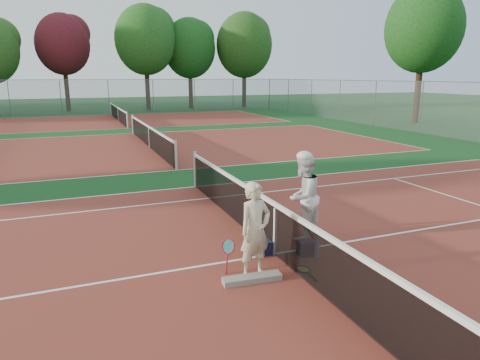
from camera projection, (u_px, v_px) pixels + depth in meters
name	position (u px, v px, depth m)	size (l,w,h in m)	color
ground	(275.00, 254.00, 8.15)	(130.00, 130.00, 0.00)	#0F3A15
court_main	(275.00, 254.00, 8.15)	(23.77, 10.97, 0.01)	maroon
court_far_a	(150.00, 147.00, 20.35)	(23.77, 10.97, 0.01)	maroon
court_far_b	(118.00, 121.00, 32.54)	(23.77, 10.97, 0.01)	maroon
net_main	(275.00, 229.00, 8.03)	(0.10, 10.98, 1.02)	black
net_far_a	(149.00, 137.00, 20.23)	(0.10, 10.98, 1.02)	black
net_far_b	(118.00, 114.00, 32.42)	(0.10, 10.98, 1.02)	black
fence_back	(109.00, 97.00, 38.51)	(32.00, 0.06, 3.00)	slate
player_a	(255.00, 230.00, 7.08)	(0.60, 0.39, 1.64)	beige
player_b	(303.00, 197.00, 8.78)	(0.86, 0.67, 1.78)	white
racket_red	(228.00, 255.00, 7.40)	(0.22, 0.27, 0.58)	maroon
racket_black_held	(304.00, 231.00, 8.64)	(0.38, 0.27, 0.50)	black
racket_spare	(303.00, 269.00, 7.47)	(0.60, 0.27, 0.03)	black
sports_bag_navy	(262.00, 248.00, 8.09)	(0.34, 0.23, 0.27)	black
sports_bag_purple	(307.00, 248.00, 8.09)	(0.34, 0.23, 0.28)	black
net_cover_canvas	(252.00, 279.00, 7.04)	(0.99, 0.23, 0.10)	slate
water_bottle	(317.00, 250.00, 7.97)	(0.09, 0.09, 0.30)	#A9C4D6
tree_back_maroon	(63.00, 45.00, 40.04)	(4.92, 4.92, 9.03)	#382314
tree_back_3	(145.00, 40.00, 41.22)	(5.81, 5.81, 10.04)	#382314
tree_back_4	(190.00, 48.00, 43.75)	(5.27, 5.27, 9.10)	#382314
tree_back_5	(244.00, 45.00, 45.00)	(5.87, 5.87, 9.84)	#382314
tree_right_1	(424.00, 29.00, 29.56)	(5.27, 5.27, 9.55)	#382314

